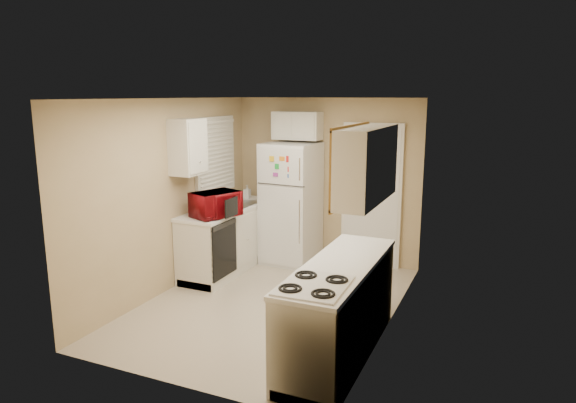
% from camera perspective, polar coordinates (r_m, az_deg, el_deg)
% --- Properties ---
extents(floor, '(3.80, 3.80, 0.00)m').
position_cam_1_polar(floor, '(6.23, -1.88, -11.28)').
color(floor, beige).
rests_on(floor, ground).
extents(ceiling, '(3.80, 3.80, 0.00)m').
position_cam_1_polar(ceiling, '(5.73, -2.05, 11.36)').
color(ceiling, white).
rests_on(ceiling, floor).
extents(wall_left, '(3.80, 3.80, 0.00)m').
position_cam_1_polar(wall_left, '(6.58, -13.02, 0.61)').
color(wall_left, tan).
rests_on(wall_left, floor).
extents(wall_right, '(3.80, 3.80, 0.00)m').
position_cam_1_polar(wall_right, '(5.42, 11.50, -1.70)').
color(wall_right, tan).
rests_on(wall_right, floor).
extents(wall_back, '(2.80, 2.80, 0.00)m').
position_cam_1_polar(wall_back, '(7.59, 4.25, 2.36)').
color(wall_back, tan).
rests_on(wall_back, floor).
extents(wall_front, '(2.80, 2.80, 0.00)m').
position_cam_1_polar(wall_front, '(4.29, -13.05, -5.38)').
color(wall_front, tan).
rests_on(wall_front, floor).
extents(left_counter, '(0.60, 1.80, 0.90)m').
position_cam_1_polar(left_counter, '(7.32, -6.66, -4.07)').
color(left_counter, silver).
rests_on(left_counter, floor).
extents(dishwasher, '(0.03, 0.58, 0.72)m').
position_cam_1_polar(dishwasher, '(6.68, -7.10, -5.30)').
color(dishwasher, black).
rests_on(dishwasher, floor).
extents(sink, '(0.54, 0.74, 0.16)m').
position_cam_1_polar(sink, '(7.35, -6.14, -0.70)').
color(sink, gray).
rests_on(sink, left_counter).
extents(microwave, '(0.66, 0.52, 0.39)m').
position_cam_1_polar(microwave, '(6.65, -8.04, -0.41)').
color(microwave, maroon).
rests_on(microwave, left_counter).
extents(soap_bottle, '(0.09, 0.09, 0.20)m').
position_cam_1_polar(soap_bottle, '(7.80, -4.57, 1.11)').
color(soap_bottle, white).
rests_on(soap_bottle, left_counter).
extents(window_blinds, '(0.10, 0.98, 1.08)m').
position_cam_1_polar(window_blinds, '(7.36, -8.04, 5.11)').
color(window_blinds, silver).
rests_on(window_blinds, wall_left).
extents(upper_cabinet_left, '(0.30, 0.45, 0.70)m').
position_cam_1_polar(upper_cabinet_left, '(6.59, -11.07, 5.98)').
color(upper_cabinet_left, silver).
rests_on(upper_cabinet_left, wall_left).
extents(refrigerator, '(0.77, 0.75, 1.77)m').
position_cam_1_polar(refrigerator, '(7.48, 0.35, -0.22)').
color(refrigerator, white).
rests_on(refrigerator, floor).
extents(cabinet_over_fridge, '(0.70, 0.30, 0.40)m').
position_cam_1_polar(cabinet_over_fridge, '(7.51, 1.05, 8.42)').
color(cabinet_over_fridge, silver).
rests_on(cabinet_over_fridge, wall_back).
extents(interior_door, '(0.86, 0.06, 2.08)m').
position_cam_1_polar(interior_door, '(7.39, 9.25, 0.55)').
color(interior_door, white).
rests_on(interior_door, floor).
extents(right_counter, '(0.60, 2.00, 0.90)m').
position_cam_1_polar(right_counter, '(5.00, 5.69, -11.78)').
color(right_counter, silver).
rests_on(right_counter, floor).
extents(stove, '(0.55, 0.67, 0.79)m').
position_cam_1_polar(stove, '(4.48, 2.84, -15.39)').
color(stove, white).
rests_on(stove, floor).
extents(upper_cabinet_right, '(0.30, 1.20, 0.70)m').
position_cam_1_polar(upper_cabinet_right, '(4.87, 8.80, 4.06)').
color(upper_cabinet_right, silver).
rests_on(upper_cabinet_right, wall_right).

